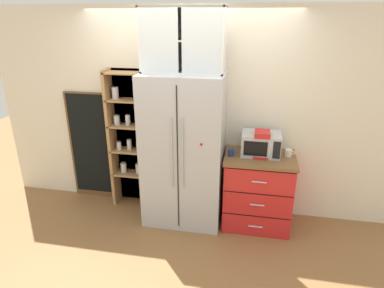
# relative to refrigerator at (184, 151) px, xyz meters

# --- Properties ---
(ground_plane) EXTENTS (10.83, 10.83, 0.00)m
(ground_plane) POSITION_rel_refrigerator_xyz_m (-0.00, -0.03, -0.92)
(ground_plane) COLOR olive
(wall_back_cream) EXTENTS (5.12, 0.10, 2.55)m
(wall_back_cream) POSITION_rel_refrigerator_xyz_m (-0.00, 0.37, 0.36)
(wall_back_cream) COLOR silver
(wall_back_cream) RESTS_ON ground
(refrigerator) EXTENTS (0.94, 0.65, 1.84)m
(refrigerator) POSITION_rel_refrigerator_xyz_m (0.00, 0.00, 0.00)
(refrigerator) COLOR #B7BABF
(refrigerator) RESTS_ON ground
(pantry_shelf_column) EXTENTS (0.55, 0.27, 1.82)m
(pantry_shelf_column) POSITION_rel_refrigerator_xyz_m (-0.77, 0.26, 0.02)
(pantry_shelf_column) COLOR brown
(pantry_shelf_column) RESTS_ON ground
(counter_cabinet) EXTENTS (0.81, 0.60, 0.91)m
(counter_cabinet) POSITION_rel_refrigerator_xyz_m (0.90, 0.03, -0.46)
(counter_cabinet) COLOR red
(counter_cabinet) RESTS_ON ground
(microwave) EXTENTS (0.44, 0.33, 0.26)m
(microwave) POSITION_rel_refrigerator_xyz_m (0.90, 0.08, 0.12)
(microwave) COLOR #B7BABF
(microwave) RESTS_ON counter_cabinet
(coffee_maker) EXTENTS (0.17, 0.20, 0.31)m
(coffee_maker) POSITION_rel_refrigerator_xyz_m (0.90, 0.04, 0.15)
(coffee_maker) COLOR red
(coffee_maker) RESTS_ON counter_cabinet
(mug_navy) EXTENTS (0.11, 0.07, 0.09)m
(mug_navy) POSITION_rel_refrigerator_xyz_m (0.56, -0.03, 0.03)
(mug_navy) COLOR navy
(mug_navy) RESTS_ON counter_cabinet
(mug_cream) EXTENTS (0.12, 0.08, 0.08)m
(mug_cream) POSITION_rel_refrigerator_xyz_m (1.22, 0.09, 0.03)
(mug_cream) COLOR silver
(mug_cream) RESTS_ON counter_cabinet
(bottle_cobalt) EXTENTS (0.07, 0.07, 0.28)m
(bottle_cobalt) POSITION_rel_refrigerator_xyz_m (0.90, -0.03, 0.11)
(bottle_cobalt) COLOR navy
(bottle_cobalt) RESTS_ON counter_cabinet
(upper_cabinet) EXTENTS (0.90, 0.32, 0.68)m
(upper_cabinet) POSITION_rel_refrigerator_xyz_m (-0.00, 0.05, 1.26)
(upper_cabinet) COLOR silver
(upper_cabinet) RESTS_ON refrigerator
(chalkboard_menu) EXTENTS (0.60, 0.04, 1.50)m
(chalkboard_menu) POSITION_rel_refrigerator_xyz_m (-1.36, 0.29, -0.16)
(chalkboard_menu) COLOR brown
(chalkboard_menu) RESTS_ON ground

